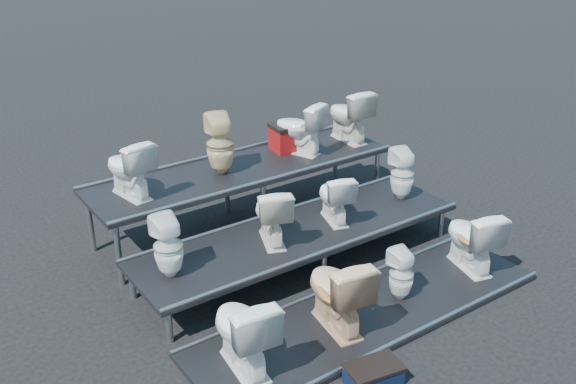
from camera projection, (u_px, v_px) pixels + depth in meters
ground at (300, 264)px, 7.96m from camera, size 80.00×80.00×0.00m
tier_front at (369, 313)px, 6.98m from camera, size 4.20×1.20×0.06m
tier_mid at (300, 248)px, 7.86m from camera, size 4.20×1.20×0.46m
tier_back at (244, 196)px, 8.74m from camera, size 4.20×1.20×0.86m
toilet_0 at (243, 331)px, 5.96m from camera, size 0.56×0.87×0.84m
toilet_1 at (337, 291)px, 6.54m from camera, size 0.61×0.90×0.86m
toilet_2 at (401, 274)px, 7.07m from camera, size 0.30×0.30×0.60m
toilet_3 at (472, 238)px, 7.62m from camera, size 0.63×0.87×0.79m
toilet_4 at (168, 246)px, 6.73m from camera, size 0.32×0.33×0.69m
toilet_5 at (271, 214)px, 7.40m from camera, size 0.63×0.80×0.71m
toilet_6 at (334, 197)px, 7.90m from camera, size 0.53×0.71×0.64m
toilet_7 at (402, 174)px, 8.48m from camera, size 0.38×0.39×0.69m
toilet_8 at (128, 168)px, 7.59m from camera, size 0.52×0.77×0.72m
toilet_9 at (220, 144)px, 8.22m from camera, size 0.44×0.44×0.79m
toilet_10 at (299, 128)px, 8.88m from camera, size 0.65×0.82×0.73m
toilet_11 at (349, 115)px, 9.34m from camera, size 0.48×0.79×0.78m
red_crate at (289, 138)px, 9.08m from camera, size 0.50×0.42×0.33m
step_stool at (373, 376)px, 5.97m from camera, size 0.55×0.38×0.18m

